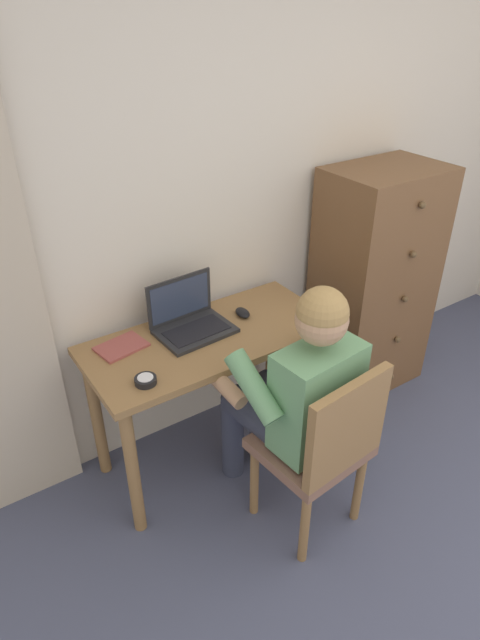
{
  "coord_description": "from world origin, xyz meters",
  "views": [
    {
      "loc": [
        -1.54,
        0.07,
        2.1
      ],
      "look_at": [
        -0.4,
        1.76,
        0.84
      ],
      "focal_mm": 30.24,
      "sensor_mm": 36.0,
      "label": 1
    }
  ],
  "objects_px": {
    "dresser": "(374,283)",
    "chair": "(323,445)",
    "computer_mouse": "(243,313)",
    "person_seated": "(295,389)",
    "desk": "(211,358)",
    "desk_clock": "(146,380)",
    "laptop": "(190,320)",
    "notebook_pad": "(121,347)"
  },
  "relations": [
    {
      "from": "computer_mouse",
      "to": "person_seated",
      "type": "bearing_deg",
      "value": -92.04
    },
    {
      "from": "laptop",
      "to": "person_seated",
      "type": "bearing_deg",
      "value": -71.86
    },
    {
      "from": "chair",
      "to": "laptop",
      "type": "height_order",
      "value": "laptop"
    },
    {
      "from": "desk_clock",
      "to": "dresser",
      "type": "bearing_deg",
      "value": 8.1
    },
    {
      "from": "person_seated",
      "to": "computer_mouse",
      "type": "xyz_separation_m",
      "value": [
        0.09,
        0.52,
        0.08
      ]
    },
    {
      "from": "person_seated",
      "to": "laptop",
      "type": "height_order",
      "value": "person_seated"
    },
    {
      "from": "desk",
      "to": "laptop",
      "type": "height_order",
      "value": "laptop"
    },
    {
      "from": "person_seated",
      "to": "laptop",
      "type": "distance_m",
      "value": 0.6
    },
    {
      "from": "person_seated",
      "to": "desk_clock",
      "type": "bearing_deg",
      "value": 150.7
    },
    {
      "from": "chair",
      "to": "desk",
      "type": "bearing_deg",
      "value": 103.23
    },
    {
      "from": "chair",
      "to": "person_seated",
      "type": "height_order",
      "value": "person_seated"
    },
    {
      "from": "desk_clock",
      "to": "chair",
      "type": "bearing_deg",
      "value": -41.3
    },
    {
      "from": "laptop",
      "to": "notebook_pad",
      "type": "height_order",
      "value": "laptop"
    },
    {
      "from": "chair",
      "to": "notebook_pad",
      "type": "distance_m",
      "value": 0.97
    },
    {
      "from": "laptop",
      "to": "desk_clock",
      "type": "distance_m",
      "value": 0.44
    },
    {
      "from": "chair",
      "to": "person_seated",
      "type": "bearing_deg",
      "value": 94.71
    },
    {
      "from": "person_seated",
      "to": "notebook_pad",
      "type": "distance_m",
      "value": 0.79
    },
    {
      "from": "dresser",
      "to": "chair",
      "type": "xyz_separation_m",
      "value": [
        -0.98,
        -0.7,
        -0.17
      ]
    },
    {
      "from": "chair",
      "to": "person_seated",
      "type": "relative_size",
      "value": 0.73
    },
    {
      "from": "person_seated",
      "to": "desk_clock",
      "type": "xyz_separation_m",
      "value": [
        -0.53,
        0.3,
        0.08
      ]
    },
    {
      "from": "dresser",
      "to": "computer_mouse",
      "type": "relative_size",
      "value": 13.24
    },
    {
      "from": "laptop",
      "to": "computer_mouse",
      "type": "height_order",
      "value": "laptop"
    },
    {
      "from": "computer_mouse",
      "to": "desk_clock",
      "type": "xyz_separation_m",
      "value": [
        -0.62,
        -0.22,
        -0.0
      ]
    },
    {
      "from": "desk_clock",
      "to": "notebook_pad",
      "type": "relative_size",
      "value": 0.43
    },
    {
      "from": "dresser",
      "to": "person_seated",
      "type": "distance_m",
      "value": 1.12
    },
    {
      "from": "chair",
      "to": "computer_mouse",
      "type": "xyz_separation_m",
      "value": [
        0.07,
        0.7,
        0.27
      ]
    },
    {
      "from": "laptop",
      "to": "desk_clock",
      "type": "relative_size",
      "value": 3.94
    },
    {
      "from": "dresser",
      "to": "chair",
      "type": "bearing_deg",
      "value": -144.55
    },
    {
      "from": "desk",
      "to": "computer_mouse",
      "type": "bearing_deg",
      "value": 15.64
    },
    {
      "from": "desk",
      "to": "laptop",
      "type": "distance_m",
      "value": 0.21
    },
    {
      "from": "computer_mouse",
      "to": "desk_clock",
      "type": "height_order",
      "value": "computer_mouse"
    },
    {
      "from": "person_seated",
      "to": "desk_clock",
      "type": "distance_m",
      "value": 0.62
    },
    {
      "from": "desk_clock",
      "to": "computer_mouse",
      "type": "bearing_deg",
      "value": 19.64
    },
    {
      "from": "laptop",
      "to": "computer_mouse",
      "type": "xyz_separation_m",
      "value": [
        0.27,
        -0.04,
        -0.04
      ]
    },
    {
      "from": "chair",
      "to": "notebook_pad",
      "type": "bearing_deg",
      "value": 124.36
    },
    {
      "from": "desk",
      "to": "person_seated",
      "type": "height_order",
      "value": "person_seated"
    },
    {
      "from": "dresser",
      "to": "person_seated",
      "type": "bearing_deg",
      "value": -152.6
    },
    {
      "from": "desk",
      "to": "computer_mouse",
      "type": "relative_size",
      "value": 11.56
    },
    {
      "from": "chair",
      "to": "desk_clock",
      "type": "relative_size",
      "value": 9.75
    },
    {
      "from": "desk",
      "to": "laptop",
      "type": "xyz_separation_m",
      "value": [
        -0.05,
        0.1,
        0.18
      ]
    },
    {
      "from": "notebook_pad",
      "to": "person_seated",
      "type": "bearing_deg",
      "value": -58.44
    },
    {
      "from": "dresser",
      "to": "computer_mouse",
      "type": "xyz_separation_m",
      "value": [
        -0.91,
        0.0,
        0.1
      ]
    }
  ]
}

